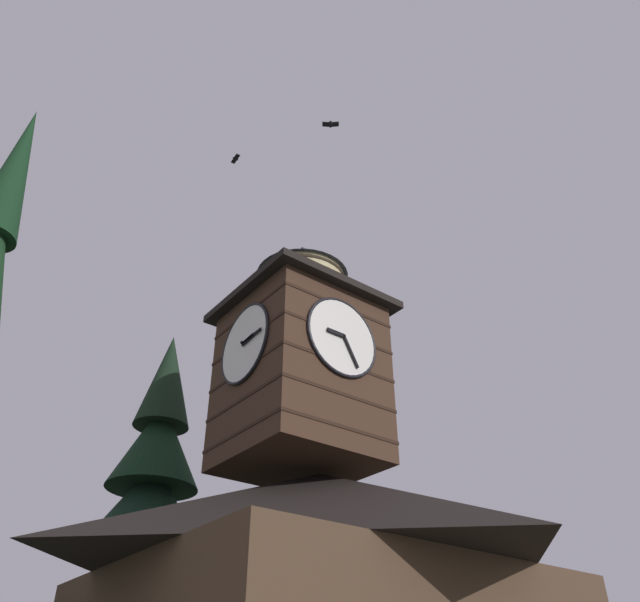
{
  "coord_description": "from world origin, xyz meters",
  "views": [
    {
      "loc": [
        12.25,
        13.09,
        1.97
      ],
      "look_at": [
        1.33,
        -1.15,
        13.8
      ],
      "focal_mm": 35.46,
      "sensor_mm": 36.0,
      "label": 1
    }
  ],
  "objects_px": {
    "clock_tower": "(301,359)",
    "pine_tree_behind": "(139,575)",
    "moon": "(194,566)",
    "flying_bird_high": "(331,124)",
    "flying_bird_low": "(235,159)"
  },
  "relations": [
    {
      "from": "clock_tower",
      "to": "pine_tree_behind",
      "type": "height_order",
      "value": "clock_tower"
    },
    {
      "from": "moon",
      "to": "pine_tree_behind",
      "type": "bearing_deg",
      "value": 60.13
    },
    {
      "from": "flying_bird_high",
      "to": "moon",
      "type": "bearing_deg",
      "value": -112.56
    },
    {
      "from": "moon",
      "to": "clock_tower",
      "type": "bearing_deg",
      "value": 67.1
    },
    {
      "from": "pine_tree_behind",
      "to": "flying_bird_low",
      "type": "xyz_separation_m",
      "value": [
        0.62,
        5.01,
        14.5
      ]
    },
    {
      "from": "clock_tower",
      "to": "flying_bird_high",
      "type": "xyz_separation_m",
      "value": [
        0.93,
        2.85,
        7.83
      ]
    },
    {
      "from": "clock_tower",
      "to": "pine_tree_behind",
      "type": "distance_m",
      "value": 8.79
    },
    {
      "from": "moon",
      "to": "flying_bird_low",
      "type": "xyz_separation_m",
      "value": [
        17.33,
        34.11,
        7.97
      ]
    },
    {
      "from": "pine_tree_behind",
      "to": "flying_bird_high",
      "type": "height_order",
      "value": "flying_bird_high"
    },
    {
      "from": "pine_tree_behind",
      "to": "flying_bird_low",
      "type": "bearing_deg",
      "value": 82.93
    },
    {
      "from": "pine_tree_behind",
      "to": "flying_bird_high",
      "type": "xyz_separation_m",
      "value": [
        -0.77,
        9.28,
        13.57
      ]
    },
    {
      "from": "pine_tree_behind",
      "to": "moon",
      "type": "relative_size",
      "value": 7.71
    },
    {
      "from": "moon",
      "to": "flying_bird_low",
      "type": "bearing_deg",
      "value": 63.06
    },
    {
      "from": "moon",
      "to": "flying_bird_high",
      "type": "relative_size",
      "value": 3.3
    },
    {
      "from": "clock_tower",
      "to": "moon",
      "type": "height_order",
      "value": "clock_tower"
    }
  ]
}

